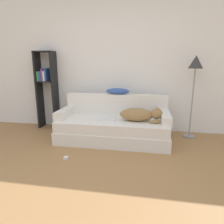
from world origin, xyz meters
name	(u,v)px	position (x,y,z in m)	size (l,w,h in m)	color
ground_plane	(71,195)	(0.00, 0.00, 0.00)	(20.00, 20.00, 0.00)	#9E7042
wall_back	(110,62)	(0.00, 2.29, 1.35)	(8.01, 0.06, 2.70)	white
couch	(113,130)	(0.17, 1.57, 0.19)	(1.90, 0.83, 0.39)	silver
couch_backrest	(116,104)	(0.17, 1.92, 0.58)	(1.86, 0.15, 0.39)	silver
couch_arm_left	(65,113)	(-0.70, 1.57, 0.46)	(0.15, 0.64, 0.14)	silver
couch_arm_right	(165,118)	(1.05, 1.57, 0.46)	(0.15, 0.64, 0.14)	silver
dog	(141,115)	(0.64, 1.53, 0.50)	(0.69, 0.26, 0.25)	olive
laptop	(107,119)	(0.07, 1.55, 0.40)	(0.31, 0.26, 0.02)	silver
throw_pillow	(118,91)	(0.20, 1.91, 0.83)	(0.43, 0.19, 0.11)	#335199
bookshelf	(46,85)	(-1.31, 2.11, 0.89)	(0.39, 0.26, 1.57)	black
floor_lamp	(195,69)	(1.54, 1.99, 1.23)	(0.25, 0.25, 1.46)	gray
power_adapter	(66,158)	(-0.37, 0.76, 0.02)	(0.06, 0.06, 0.03)	silver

